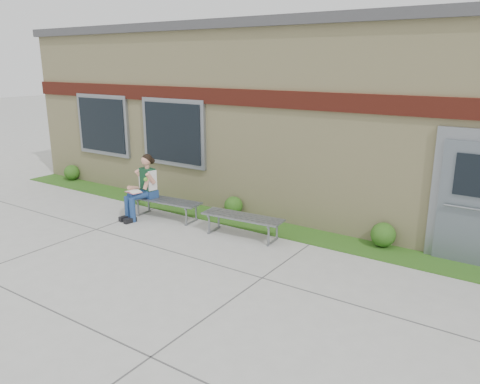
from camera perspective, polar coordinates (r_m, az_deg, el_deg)
The scene contains 9 objects.
ground at distance 7.74m, azimuth -5.68°, elevation -9.93°, with size 80.00×80.00×0.00m, color #9E9E99.
grass_strip at distance 9.72m, azimuth 4.15°, elevation -4.40°, with size 16.00×0.80×0.02m, color #194F15.
school_building at distance 12.26m, azimuth 12.40°, elevation 9.51°, with size 16.20×6.22×4.20m.
bench_left at distance 10.34m, azimuth -8.96°, elevation -1.46°, with size 1.66×0.60×0.42m.
bench_right at distance 9.15m, azimuth 0.29°, elevation -3.51°, with size 1.68×0.60×0.43m.
girl at distance 10.42m, azimuth -11.79°, elevation 0.71°, with size 0.53×0.92×1.40m.
shrub_west at distance 14.38m, azimuth -19.82°, elevation 2.26°, with size 0.44×0.44×0.44m, color #194F15.
shrub_mid at distance 10.45m, azimuth -0.80°, elevation -1.66°, with size 0.41×0.41×0.41m, color #194F15.
shrub_east at distance 9.06m, azimuth 17.05°, elevation -5.00°, with size 0.46×0.46×0.46m, color #194F15.
Camera 1 is at (4.52, -5.34, 3.33)m, focal length 35.00 mm.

